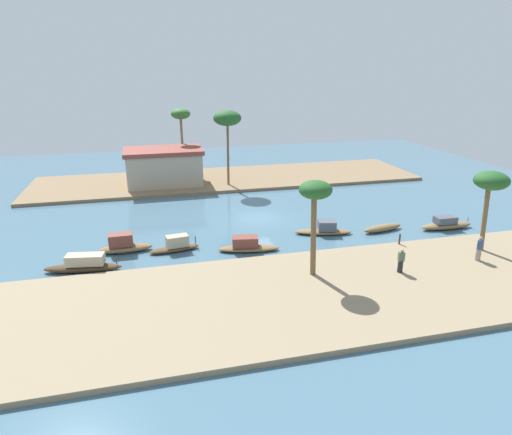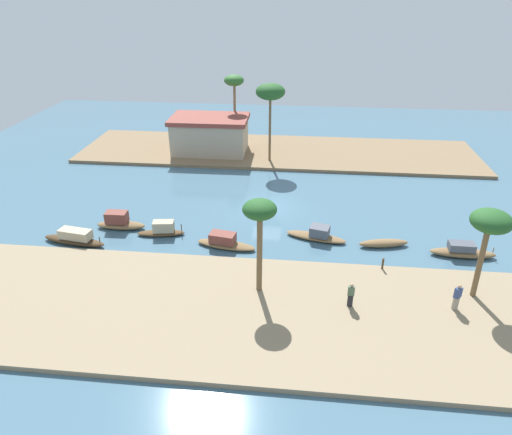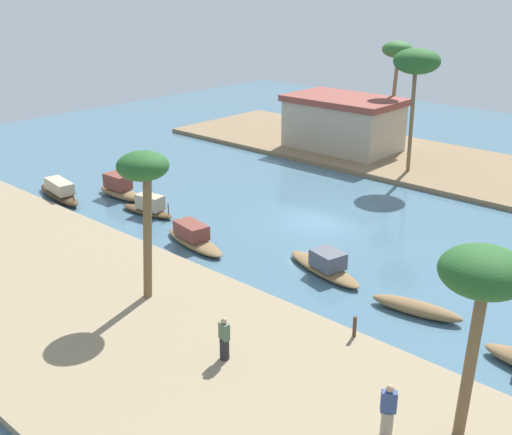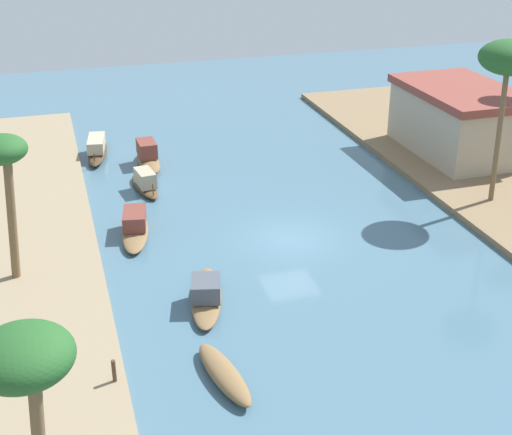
# 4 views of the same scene
# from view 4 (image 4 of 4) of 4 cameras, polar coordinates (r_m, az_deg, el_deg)

# --- Properties ---
(river_water) EXTENTS (73.66, 73.66, 0.00)m
(river_water) POSITION_cam_4_polar(r_m,az_deg,el_deg) (33.41, 2.75, -1.75)
(river_water) COLOR #476B7F
(river_water) RESTS_ON ground
(sampan_foreground) EXTENTS (3.79, 1.47, 1.19)m
(sampan_foreground) POSITION_cam_4_polar(r_m,az_deg,el_deg) (38.91, -8.88, 2.77)
(sampan_foreground) COLOR brown
(sampan_foreground) RESTS_ON river_water
(sampan_with_red_awning) EXTENTS (4.66, 1.97, 1.13)m
(sampan_with_red_awning) POSITION_cam_4_polar(r_m,az_deg,el_deg) (34.12, -9.66, -0.71)
(sampan_with_red_awning) COLOR brown
(sampan_with_red_awning) RESTS_ON river_water
(sampan_downstream_large) EXTENTS (5.19, 1.88, 1.21)m
(sampan_downstream_large) POSITION_cam_4_polar(r_m,az_deg,el_deg) (44.50, -12.60, 5.41)
(sampan_downstream_large) COLOR #47331E
(sampan_downstream_large) RESTS_ON river_water
(sampan_near_left_bank) EXTENTS (4.79, 2.29, 1.14)m
(sampan_near_left_bank) POSITION_cam_4_polar(r_m,az_deg,el_deg) (28.42, -4.01, -6.13)
(sampan_near_left_bank) COLOR brown
(sampan_near_left_bank) RESTS_ON river_water
(sampan_open_hull) EXTENTS (3.83, 1.55, 0.54)m
(sampan_open_hull) POSITION_cam_4_polar(r_m,az_deg,el_deg) (24.43, -2.57, -12.40)
(sampan_open_hull) COLOR brown
(sampan_open_hull) RESTS_ON river_water
(sampan_midstream) EXTENTS (3.92, 1.29, 1.44)m
(sampan_midstream) POSITION_cam_4_polar(r_m,az_deg,el_deg) (42.41, -8.66, 4.84)
(sampan_midstream) COLOR brown
(sampan_midstream) RESTS_ON river_water
(mooring_post) EXTENTS (0.14, 0.14, 0.82)m
(mooring_post) POSITION_cam_4_polar(r_m,az_deg,el_deg) (24.22, -11.30, -11.94)
(mooring_post) COLOR #4C3823
(mooring_post) RESTS_ON riverbank_left
(palm_tree_left_near) EXTENTS (2.05, 2.05, 6.14)m
(palm_tree_left_near) POSITION_cam_4_polar(r_m,az_deg,el_deg) (29.21, -19.67, 4.49)
(palm_tree_left_near) COLOR brown
(palm_tree_left_near) RESTS_ON riverbank_left
(palm_tree_left_far) EXTENTS (2.37, 2.37, 5.80)m
(palm_tree_left_far) POSITION_cam_4_polar(r_m,az_deg,el_deg) (17.37, -18.03, -11.02)
(palm_tree_left_far) COLOR brown
(palm_tree_left_far) RESTS_ON riverbank_left
(palm_tree_right_tall) EXTENTS (3.02, 3.02, 8.19)m
(palm_tree_right_tall) POSITION_cam_4_polar(r_m,az_deg,el_deg) (36.40, 19.70, 11.80)
(palm_tree_right_tall) COLOR brown
(palm_tree_right_tall) RESTS_ON riverbank_right
(riverside_building) EXTENTS (8.60, 5.52, 3.97)m
(riverside_building) POSITION_cam_4_polar(r_m,az_deg,el_deg) (44.42, 15.96, 7.54)
(riverside_building) COLOR tan
(riverside_building) RESTS_ON riverbank_right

